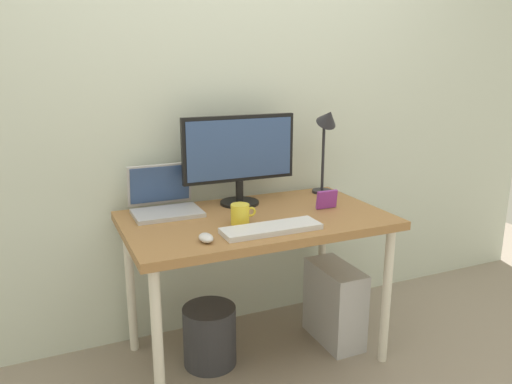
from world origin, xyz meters
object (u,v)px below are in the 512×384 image
mouse (206,238)px  photo_frame (327,199)px  computer_tower (335,304)px  desk_lamp (327,131)px  wastebasket (210,336)px  keyboard (271,229)px  laptop (164,201)px  desk (256,230)px  monitor (239,154)px  coffee_mug (240,214)px

mouse → photo_frame: bearing=16.5°
photo_frame → computer_tower: size_ratio=0.26×
desk_lamp → photo_frame: 0.42m
mouse → wastebasket: (0.09, 0.26, -0.61)m
keyboard → photo_frame: 0.45m
laptop → wastebasket: size_ratio=1.07×
desk_lamp → wastebasket: size_ratio=1.63×
desk → desk_lamp: 0.71m
monitor → desk_lamp: desk_lamp is taller
coffee_mug → laptop: bearing=130.3°
desk → photo_frame: bearing=-3.7°
computer_tower → desk: bearing=175.4°
desk → coffee_mug: 0.17m
monitor → computer_tower: monitor is taller
monitor → coffee_mug: bearing=-111.4°
desk → wastebasket: bearing=173.8°
desk_lamp → laptop: bearing=179.0°
desk → mouse: mouse is taller
keyboard → computer_tower: (0.46, 0.19, -0.54)m
keyboard → photo_frame: bearing=26.3°
keyboard → computer_tower: 0.74m
coffee_mug → wastebasket: bearing=142.2°
desk → wastebasket: desk is taller
desk_lamp → photo_frame: desk_lamp is taller
photo_frame → wastebasket: photo_frame is taller
desk → laptop: size_ratio=3.87×
computer_tower → coffee_mug: bearing=-176.1°
monitor → desk_lamp: size_ratio=1.22×
mouse → laptop: bearing=96.5°
laptop → mouse: 0.48m
laptop → coffee_mug: 0.42m
desk → desk_lamp: desk_lamp is taller
desk_lamp → photo_frame: bearing=-119.7°
desk → wastebasket: (-0.24, 0.03, -0.52)m
computer_tower → wastebasket: bearing=174.8°
laptop → wastebasket: laptop is taller
desk → monitor: 0.40m
keyboard → monitor: bearing=85.6°
coffee_mug → photo_frame: bearing=5.8°
mouse → coffee_mug: (0.22, 0.16, 0.03)m
monitor → laptop: bearing=177.6°
mouse → coffee_mug: bearing=36.3°
mouse → computer_tower: size_ratio=0.21×
mouse → photo_frame: photo_frame is taller
coffee_mug → desk: bearing=33.9°
wastebasket → monitor: bearing=39.5°
coffee_mug → photo_frame: 0.49m
desk → monitor: bearing=87.7°
desk → mouse: 0.41m
monitor → computer_tower: 0.94m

